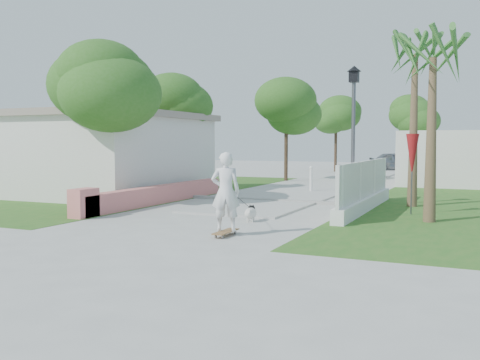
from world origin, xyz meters
The scene contains 21 objects.
ground centered at (0.00, 0.00, 0.00)m, with size 90.00×90.00×0.00m, color #B7B7B2.
path_strip centered at (0.00, 20.00, 0.03)m, with size 3.20×36.00×0.06m, color #B7B7B2.
curb centered at (0.00, 6.00, 0.05)m, with size 6.50×0.25×0.10m, color #999993.
grass_left centered at (-7.00, 8.00, 0.01)m, with size 8.00×20.00×0.01m, color #29611E.
pink_wall centered at (-3.30, 3.55, 0.31)m, with size 0.45×8.20×0.80m.
house_left centered at (-8.00, 6.00, 1.64)m, with size 8.40×7.40×3.23m.
lattice_fence centered at (3.40, 5.00, 0.54)m, with size 0.35×7.00×1.50m.
building_right centered at (6.00, 18.00, 1.30)m, with size 6.00×8.00×2.60m, color silver.
street_lamp centered at (2.90, 5.50, 2.43)m, with size 0.44×0.44×4.44m.
bollard centered at (0.20, 10.00, 0.58)m, with size 0.14×0.14×1.09m.
patio_umbrella centered at (4.80, 4.50, 1.69)m, with size 0.36×0.36×2.30m.
tree_left_near centered at (-4.48, 2.98, 3.82)m, with size 3.60×3.60×5.28m.
tree_left_mid centered at (-5.48, 8.48, 3.50)m, with size 3.20×3.20×4.85m.
tree_path_left centered at (-2.98, 15.98, 3.82)m, with size 3.40×3.40×5.23m.
tree_path_right centered at (3.22, 19.98, 3.49)m, with size 3.00×3.00×4.79m.
tree_path_far centered at (-2.78, 25.98, 3.82)m, with size 3.20×3.20×5.17m.
palm_far centered at (4.60, 6.50, 4.48)m, with size 1.80×1.80×5.30m.
palm_near centered at (5.40, 3.20, 3.95)m, with size 1.80×1.80×4.70m.
skateboarder centered at (1.42, -0.48, 0.91)m, with size 0.74×2.86×1.85m.
dog centered at (1.15, 1.41, 0.23)m, with size 0.40×0.61×0.43m.
parked_car centered at (1.01, 28.99, 0.68)m, with size 1.62×4.02×1.37m, color #9D9EA4.
Camera 1 is at (6.56, -11.28, 2.05)m, focal length 40.00 mm.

